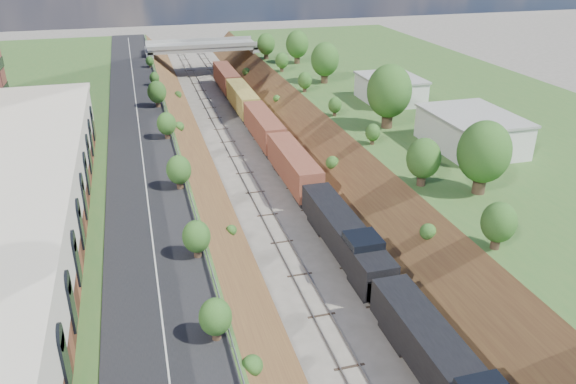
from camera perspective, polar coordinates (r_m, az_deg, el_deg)
name	(u,v)px	position (r m, az deg, el deg)	size (l,w,h in m)	color
platform_right	(495,139)	(85.13, 20.27, 5.08)	(44.00, 180.00, 5.00)	#356027
embankment_left	(184,190)	(71.04, -10.55, 0.24)	(7.07, 180.00, 7.07)	brown
embankment_right	(349,171)	(75.72, 6.21, 2.10)	(7.07, 180.00, 7.07)	brown
rail_left_track	(250,182)	(72.04, -3.91, 1.05)	(1.58, 180.00, 0.18)	gray
rail_right_track	(289,177)	(73.15, 0.08, 1.50)	(1.58, 180.00, 0.18)	gray
road	(142,155)	(68.98, -14.58, 3.63)	(8.00, 180.00, 0.10)	black
guardrail	(177,149)	(68.75, -11.22, 4.34)	(0.10, 171.00, 0.70)	#99999E
overpass	(202,53)	(129.90, -8.71, 13.82)	(24.50, 8.30, 7.40)	gray
white_building_near	(471,132)	(72.29, 18.13, 5.81)	(9.00, 12.00, 4.00)	silver
white_building_far	(390,90)	(90.41, 10.34, 10.17)	(8.00, 10.00, 3.60)	silver
tree_right_large	(484,152)	(58.68, 19.30, 3.81)	(5.25, 5.25, 7.61)	#473323
tree_left_crest	(235,361)	(33.27, -5.41, -16.69)	(2.45, 2.45, 3.55)	#473323
freight_train	(298,172)	(68.45, 1.03, 2.05)	(3.04, 122.37, 4.55)	black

